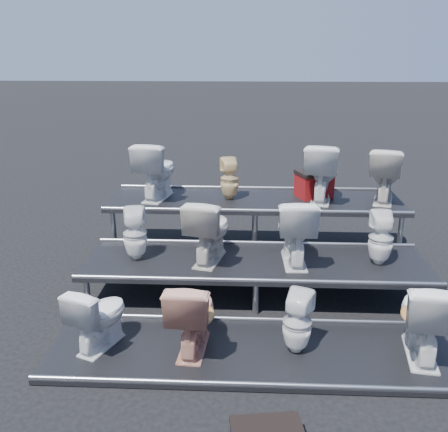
{
  "coord_description": "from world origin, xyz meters",
  "views": [
    {
      "loc": [
        -0.12,
        -5.65,
        2.97
      ],
      "look_at": [
        -0.4,
        0.1,
        1.0
      ],
      "focal_mm": 40.0,
      "sensor_mm": 36.0,
      "label": 1
    }
  ],
  "objects_px": {
    "toilet_1": "(192,313)",
    "toilet_7": "(381,238)",
    "toilet_9": "(230,179)",
    "toilet_10": "(322,172)",
    "toilet_3": "(424,317)",
    "toilet_4": "(135,234)",
    "toilet_2": "(297,322)",
    "red_crate": "(314,186)",
    "toilet_5": "(209,229)",
    "toilet_0": "(99,316)",
    "toilet_6": "(295,230)",
    "toilet_11": "(385,174)",
    "toilet_8": "(156,170)"
  },
  "relations": [
    {
      "from": "toilet_1",
      "to": "toilet_7",
      "type": "relative_size",
      "value": 1.2
    },
    {
      "from": "toilet_9",
      "to": "toilet_10",
      "type": "distance_m",
      "value": 1.31
    },
    {
      "from": "toilet_3",
      "to": "toilet_4",
      "type": "distance_m",
      "value": 3.38
    },
    {
      "from": "toilet_2",
      "to": "toilet_4",
      "type": "bearing_deg",
      "value": -12.85
    },
    {
      "from": "toilet_9",
      "to": "red_crate",
      "type": "distance_m",
      "value": 1.25
    },
    {
      "from": "toilet_7",
      "to": "toilet_9",
      "type": "xyz_separation_m",
      "value": [
        -1.87,
        1.3,
        0.37
      ]
    },
    {
      "from": "toilet_5",
      "to": "toilet_9",
      "type": "relative_size",
      "value": 1.34
    },
    {
      "from": "red_crate",
      "to": "toilet_0",
      "type": "bearing_deg",
      "value": -151.88
    },
    {
      "from": "toilet_2",
      "to": "toilet_6",
      "type": "distance_m",
      "value": 1.39
    },
    {
      "from": "toilet_9",
      "to": "toilet_3",
      "type": "bearing_deg",
      "value": 113.97
    },
    {
      "from": "toilet_5",
      "to": "toilet_11",
      "type": "height_order",
      "value": "toilet_11"
    },
    {
      "from": "toilet_11",
      "to": "toilet_2",
      "type": "bearing_deg",
      "value": 77.86
    },
    {
      "from": "toilet_0",
      "to": "toilet_11",
      "type": "relative_size",
      "value": 0.88
    },
    {
      "from": "toilet_4",
      "to": "red_crate",
      "type": "bearing_deg",
      "value": -158.57
    },
    {
      "from": "toilet_0",
      "to": "toilet_10",
      "type": "bearing_deg",
      "value": -111.45
    },
    {
      "from": "toilet_9",
      "to": "toilet_10",
      "type": "height_order",
      "value": "toilet_10"
    },
    {
      "from": "toilet_2",
      "to": "toilet_4",
      "type": "xyz_separation_m",
      "value": [
        -1.88,
        1.3,
        0.4
      ]
    },
    {
      "from": "toilet_9",
      "to": "toilet_11",
      "type": "xyz_separation_m",
      "value": [
        2.2,
        0.0,
        0.09
      ]
    },
    {
      "from": "toilet_4",
      "to": "red_crate",
      "type": "xyz_separation_m",
      "value": [
        2.34,
        1.46,
        0.24
      ]
    },
    {
      "from": "toilet_6",
      "to": "toilet_11",
      "type": "height_order",
      "value": "toilet_11"
    },
    {
      "from": "toilet_4",
      "to": "toilet_6",
      "type": "xyz_separation_m",
      "value": [
        1.94,
        0.0,
        0.09
      ]
    },
    {
      "from": "toilet_5",
      "to": "toilet_6",
      "type": "height_order",
      "value": "toilet_6"
    },
    {
      "from": "toilet_5",
      "to": "toilet_2",
      "type": "bearing_deg",
      "value": 140.25
    },
    {
      "from": "toilet_7",
      "to": "toilet_3",
      "type": "bearing_deg",
      "value": 98.0
    },
    {
      "from": "red_crate",
      "to": "toilet_9",
      "type": "bearing_deg",
      "value": 167.1
    },
    {
      "from": "toilet_7",
      "to": "toilet_8",
      "type": "bearing_deg",
      "value": -21.41
    },
    {
      "from": "toilet_2",
      "to": "toilet_3",
      "type": "bearing_deg",
      "value": -158.2
    },
    {
      "from": "toilet_0",
      "to": "toilet_7",
      "type": "height_order",
      "value": "toilet_7"
    },
    {
      "from": "toilet_5",
      "to": "toilet_8",
      "type": "distance_m",
      "value": 1.61
    },
    {
      "from": "toilet_4",
      "to": "toilet_0",
      "type": "bearing_deg",
      "value": 74.9
    },
    {
      "from": "toilet_6",
      "to": "toilet_11",
      "type": "bearing_deg",
      "value": -138.07
    },
    {
      "from": "toilet_0",
      "to": "toilet_1",
      "type": "bearing_deg",
      "value": -157.31
    },
    {
      "from": "toilet_5",
      "to": "toilet_9",
      "type": "height_order",
      "value": "toilet_9"
    },
    {
      "from": "toilet_0",
      "to": "toilet_7",
      "type": "distance_m",
      "value": 3.37
    },
    {
      "from": "toilet_2",
      "to": "toilet_8",
      "type": "distance_m",
      "value": 3.3
    },
    {
      "from": "toilet_5",
      "to": "toilet_10",
      "type": "xyz_separation_m",
      "value": [
        1.51,
        1.3,
        0.42
      ]
    },
    {
      "from": "toilet_1",
      "to": "toilet_6",
      "type": "relative_size",
      "value": 0.95
    },
    {
      "from": "toilet_1",
      "to": "toilet_9",
      "type": "relative_size",
      "value": 1.31
    },
    {
      "from": "toilet_2",
      "to": "toilet_5",
      "type": "distance_m",
      "value": 1.69
    },
    {
      "from": "toilet_8",
      "to": "toilet_11",
      "type": "relative_size",
      "value": 1.06
    },
    {
      "from": "toilet_2",
      "to": "toilet_9",
      "type": "xyz_separation_m",
      "value": [
        -0.77,
        2.6,
        0.78
      ]
    },
    {
      "from": "toilet_0",
      "to": "toilet_7",
      "type": "xyz_separation_m",
      "value": [
        3.08,
        1.3,
        0.38
      ]
    },
    {
      "from": "toilet_0",
      "to": "toilet_4",
      "type": "relative_size",
      "value": 1.05
    },
    {
      "from": "toilet_2",
      "to": "toilet_8",
      "type": "relative_size",
      "value": 0.78
    },
    {
      "from": "toilet_4",
      "to": "toilet_7",
      "type": "bearing_deg",
      "value": 169.48
    },
    {
      "from": "toilet_4",
      "to": "red_crate",
      "type": "height_order",
      "value": "red_crate"
    },
    {
      "from": "toilet_5",
      "to": "toilet_7",
      "type": "distance_m",
      "value": 2.07
    },
    {
      "from": "toilet_4",
      "to": "toilet_9",
      "type": "relative_size",
      "value": 1.09
    },
    {
      "from": "toilet_1",
      "to": "toilet_8",
      "type": "xyz_separation_m",
      "value": [
        -0.78,
        2.6,
        0.82
      ]
    },
    {
      "from": "toilet_1",
      "to": "toilet_2",
      "type": "distance_m",
      "value": 1.05
    }
  ]
}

